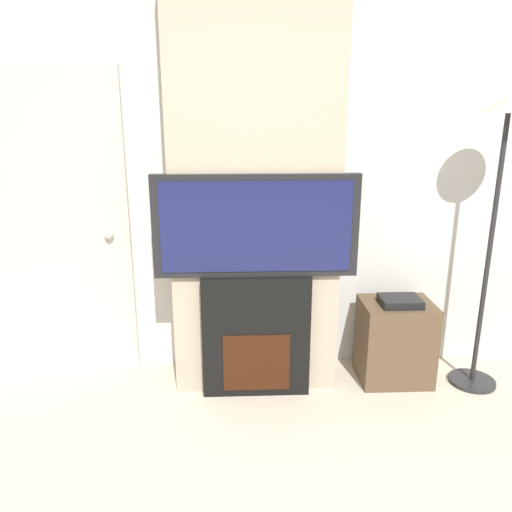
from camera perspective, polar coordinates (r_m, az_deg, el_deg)
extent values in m
cube|color=silver|center=(3.26, -0.31, 9.79)|extent=(6.00, 0.06, 2.70)
cube|color=tan|center=(3.04, -0.15, 9.32)|extent=(1.01, 0.38, 2.70)
cube|color=black|center=(3.12, 0.00, -8.99)|extent=(0.66, 0.14, 0.77)
cube|color=#33160A|center=(3.12, 0.06, -12.12)|extent=(0.41, 0.01, 0.37)
cube|color=black|center=(2.89, 0.00, 3.45)|extent=(1.20, 0.06, 0.60)
cube|color=#191E4C|center=(2.86, 0.03, 3.30)|extent=(1.10, 0.01, 0.53)
cylinder|color=#262628|center=(3.66, 23.43, -12.96)|extent=(0.29, 0.29, 0.03)
cylinder|color=#262628|center=(3.35, 25.05, -0.04)|extent=(0.03, 0.03, 1.68)
cone|color=#B7B2A3|center=(3.24, 26.99, 15.25)|extent=(0.31, 0.31, 0.10)
cube|color=brown|center=(3.43, 15.58, -9.35)|extent=(0.45, 0.36, 0.54)
cube|color=black|center=(3.28, 16.15, -4.98)|extent=(0.25, 0.20, 0.05)
cube|color=beige|center=(3.44, -21.17, 3.01)|extent=(0.85, 0.04, 1.99)
sphere|color=silver|center=(3.33, -16.47, 2.32)|extent=(0.06, 0.06, 0.06)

